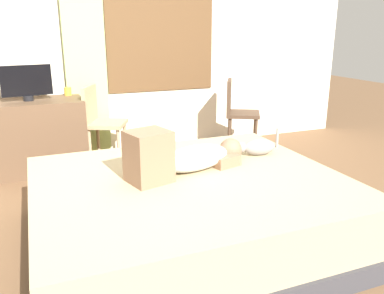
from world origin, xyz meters
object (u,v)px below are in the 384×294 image
(bed, at_px, (189,210))
(chair_by_desk, at_px, (100,119))
(cat, at_px, (257,147))
(cup, at_px, (68,91))
(person_lying, at_px, (184,157))
(chair_spare, at_px, (237,110))
(tv_monitor, at_px, (26,82))
(desk, at_px, (40,136))

(bed, bearing_deg, chair_by_desk, 98.85)
(cat, xyz_separation_m, cup, (-1.25, 1.84, 0.25))
(bed, xyz_separation_m, person_lying, (0.01, 0.12, 0.35))
(bed, height_order, chair_spare, chair_spare)
(bed, bearing_deg, cat, 21.13)
(tv_monitor, bearing_deg, chair_spare, -4.33)
(person_lying, relative_size, chair_by_desk, 1.09)
(tv_monitor, bearing_deg, bed, -63.35)
(person_lying, distance_m, chair_by_desk, 1.75)
(bed, distance_m, person_lying, 0.37)
(person_lying, bearing_deg, desk, 116.70)
(cup, bearing_deg, bed, -74.90)
(cat, xyz_separation_m, tv_monitor, (-1.64, 1.66, 0.39))
(tv_monitor, height_order, cup, tv_monitor)
(bed, xyz_separation_m, desk, (-0.90, 1.92, 0.14))
(cat, distance_m, desk, 2.29)
(chair_by_desk, bearing_deg, chair_spare, -3.55)
(person_lying, xyz_separation_m, cat, (0.67, 0.14, -0.05))
(person_lying, height_order, cup, cup)
(cat, bearing_deg, bed, -158.87)
(desk, bearing_deg, bed, -64.90)
(cup, bearing_deg, chair_spare, -10.82)
(bed, bearing_deg, tv_monitor, 116.65)
(cup, height_order, chair_by_desk, chair_by_desk)
(tv_monitor, xyz_separation_m, cup, (0.40, 0.19, -0.14))
(person_lying, relative_size, tv_monitor, 1.95)
(desk, distance_m, chair_by_desk, 0.63)
(desk, bearing_deg, tv_monitor, -180.00)
(cat, bearing_deg, desk, 133.63)
(bed, height_order, desk, desk)
(desk, bearing_deg, cup, 29.29)
(chair_spare, bearing_deg, cat, -112.61)
(desk, height_order, chair_spare, chair_spare)
(cup, bearing_deg, person_lying, -73.87)
(desk, xyz_separation_m, chair_spare, (2.20, -0.17, 0.14))
(cat, height_order, desk, desk)
(person_lying, bearing_deg, tv_monitor, 118.30)
(person_lying, distance_m, chair_spare, 2.08)
(cup, bearing_deg, chair_by_desk, -42.65)
(desk, distance_m, tv_monitor, 0.56)
(cup, xyz_separation_m, chair_by_desk, (0.28, -0.26, -0.28))
(cat, distance_m, chair_spare, 1.61)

